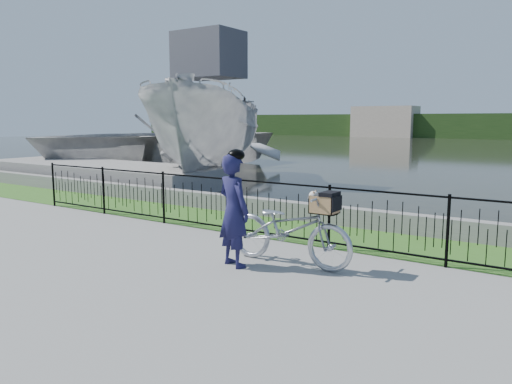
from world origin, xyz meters
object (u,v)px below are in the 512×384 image
Objects in this scene: cyclist at (234,209)px; boat_far at (157,141)px; dock at (99,173)px; boat_near at (210,131)px; bicycle_rig at (289,228)px.

boat_far is at bearing 138.88° from cyclist.
boat_near is (3.43, 2.13, 1.53)m from dock.
bicycle_rig is 17.20m from boat_far.
dock is 1.04× the size of boat_near.
cyclist is (10.21, -5.65, 0.55)m from dock.
boat_near is at bearing 131.10° from cyclist.
boat_near reaches higher than cyclist.
cyclist is 0.13× the size of boat_far.
boat_near is at bearing -29.49° from boat_far.
boat_near reaches higher than dock.
boat_near reaches higher than bicycle_rig.
bicycle_rig is 0.16× the size of boat_far.
boat_far reaches higher than cyclist.
dock is 4.59× the size of bicycle_rig.
boat_far is (-12.82, 11.19, 0.38)m from cyclist.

